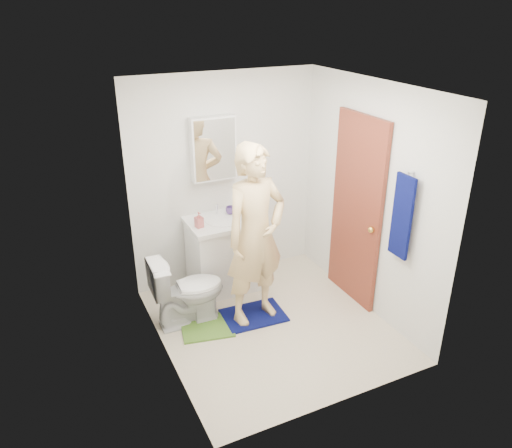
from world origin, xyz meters
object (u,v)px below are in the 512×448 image
Objects in this scene: vanity_cabinet at (224,256)px; medicine_cabinet at (213,149)px; towel at (402,217)px; man at (256,236)px; soap_dispenser at (199,220)px; toilet at (187,290)px; toothbrush_cup at (231,210)px.

vanity_cabinet is 1.22m from medicine_cabinet.
towel is at bearing -55.39° from medicine_cabinet.
man is at bearing -86.47° from medicine_cabinet.
soap_dispenser is at bearing -135.40° from medicine_cabinet.
medicine_cabinet is 0.38× the size of man.
vanity_cabinet is 0.91m from man.
man is at bearing -85.36° from vanity_cabinet.
man is at bearing 145.51° from towel.
soap_dispenser is at bearing 136.30° from towel.
man reaches higher than towel.
man is (0.06, -0.71, 0.55)m from vanity_cabinet.
vanity_cabinet reaches higher than toilet.
man is at bearing -108.06° from toilet.
medicine_cabinet is 4.09× the size of soap_dispenser.
vanity_cabinet is 0.53m from toothbrush_cup.
medicine_cabinet is 2.11m from towel.
medicine_cabinet is at bearing 83.02° from man.
vanity_cabinet is at bearing 84.12° from man.
medicine_cabinet reaches higher than towel.
vanity_cabinet is 0.43× the size of man.
man is at bearing -60.91° from soap_dispenser.
toothbrush_cup is at bearing 23.05° from soap_dispenser.
toilet is 0.75m from soap_dispenser.
towel is 2.07m from soap_dispenser.
soap_dispenser is (-0.30, -0.30, -0.66)m from medicine_cabinet.
towel is at bearing -51.53° from vanity_cabinet.
toilet is at bearing -141.08° from toothbrush_cup.
toilet is at bearing 149.63° from man.
towel reaches higher than toothbrush_cup.
towel is (1.18, -1.48, 0.85)m from vanity_cabinet.
soap_dispenser is at bearing -156.95° from toothbrush_cup.
medicine_cabinet is at bearing -38.50° from toilet.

